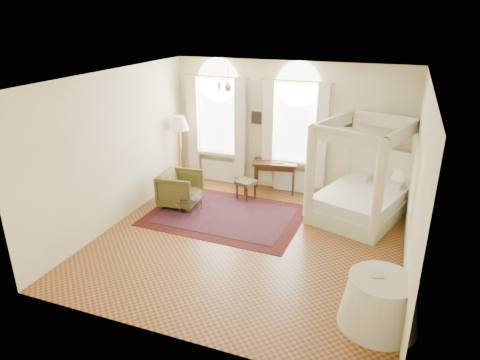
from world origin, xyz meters
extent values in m
plane|color=brown|center=(0.00, 0.00, 0.00)|extent=(6.00, 6.00, 0.00)
plane|color=#F9EEBD|center=(0.00, 3.00, 1.65)|extent=(6.00, 0.00, 6.00)
plane|color=#F9EEBD|center=(0.00, -3.00, 1.65)|extent=(6.00, 0.00, 6.00)
plane|color=#F9EEBD|center=(-3.00, 0.00, 1.65)|extent=(0.00, 6.00, 6.00)
plane|color=#F9EEBD|center=(3.00, 0.00, 1.65)|extent=(0.00, 6.00, 6.00)
plane|color=white|center=(0.00, 0.00, 3.30)|extent=(6.00, 6.00, 0.00)
cube|color=silver|center=(-1.90, 2.97, 1.80)|extent=(1.10, 0.04, 1.90)
cylinder|color=silver|center=(-1.90, 2.97, 2.75)|extent=(1.10, 0.04, 1.10)
cube|color=white|center=(-1.90, 2.88, 0.81)|extent=(1.32, 0.24, 0.08)
cube|color=beige|center=(-2.57, 2.80, 1.55)|extent=(0.28, 0.14, 2.60)
cube|color=beige|center=(-1.23, 2.80, 1.55)|extent=(0.28, 0.14, 2.60)
cube|color=white|center=(-1.90, 2.90, 0.30)|extent=(1.00, 0.12, 0.58)
cube|color=silver|center=(0.20, 2.97, 1.80)|extent=(1.10, 0.04, 1.90)
cylinder|color=silver|center=(0.20, 2.97, 2.75)|extent=(1.10, 0.04, 1.10)
cube|color=white|center=(0.20, 2.88, 0.81)|extent=(1.32, 0.24, 0.08)
cube|color=beige|center=(-0.47, 2.80, 1.55)|extent=(0.28, 0.14, 2.60)
cube|color=beige|center=(0.87, 2.80, 1.55)|extent=(0.28, 0.14, 2.60)
cube|color=white|center=(0.20, 2.90, 0.30)|extent=(1.00, 0.12, 0.58)
cylinder|color=#BB8B3E|center=(-0.90, 1.20, 3.10)|extent=(0.02, 0.02, 0.40)
sphere|color=#BB8B3E|center=(-0.90, 1.20, 2.88)|extent=(0.16, 0.16, 0.16)
sphere|color=beige|center=(-0.68, 1.20, 2.95)|extent=(0.07, 0.07, 0.07)
sphere|color=beige|center=(-0.79, 1.39, 2.95)|extent=(0.07, 0.07, 0.07)
sphere|color=beige|center=(-1.01, 1.39, 2.95)|extent=(0.07, 0.07, 0.07)
sphere|color=beige|center=(-1.12, 1.20, 2.95)|extent=(0.07, 0.07, 0.07)
sphere|color=beige|center=(-1.01, 1.01, 2.95)|extent=(0.07, 0.07, 0.07)
sphere|color=beige|center=(-0.79, 1.01, 2.95)|extent=(0.07, 0.07, 0.07)
cube|color=black|center=(-0.85, 2.97, 1.85)|extent=(0.26, 0.03, 0.32)
cube|color=black|center=(1.45, 2.97, 1.95)|extent=(0.22, 0.03, 0.26)
cube|color=beige|center=(1.97, 1.89, 0.17)|extent=(2.18, 2.42, 0.34)
cube|color=white|center=(1.97, 1.89, 0.48)|extent=(2.06, 2.30, 0.27)
cube|color=beige|center=(2.27, 2.81, 0.86)|extent=(1.57, 0.58, 1.15)
cube|color=beige|center=(1.55, 3.03, 1.10)|extent=(0.11, 0.11, 2.20)
cube|color=beige|center=(2.99, 2.56, 1.10)|extent=(0.11, 0.11, 2.20)
cube|color=beige|center=(0.95, 1.23, 1.10)|extent=(0.11, 0.11, 2.20)
cube|color=beige|center=(2.39, 0.76, 1.10)|extent=(0.11, 0.11, 2.20)
cube|color=beige|center=(2.27, 2.79, 2.20)|extent=(1.57, 0.58, 0.08)
cube|color=beige|center=(1.67, 0.99, 2.20)|extent=(1.57, 0.58, 0.08)
cube|color=beige|center=(1.25, 2.13, 2.20)|extent=(0.70, 1.93, 0.08)
cube|color=beige|center=(2.69, 1.66, 2.20)|extent=(0.70, 1.93, 0.08)
cube|color=beige|center=(2.27, 2.79, 2.07)|extent=(1.61, 0.57, 0.27)
cube|color=beige|center=(1.67, 0.99, 2.07)|extent=(1.61, 0.57, 0.27)
cube|color=beige|center=(1.25, 2.13, 2.07)|extent=(0.69, 1.98, 0.27)
cube|color=beige|center=(2.69, 1.66, 2.07)|extent=(0.69, 1.98, 0.27)
cylinder|color=beige|center=(0.95, 1.23, 1.20)|extent=(0.21, 0.21, 2.01)
cylinder|color=beige|center=(2.39, 0.76, 1.20)|extent=(0.21, 0.21, 2.01)
cube|color=#331E0E|center=(2.70, 2.70, 0.28)|extent=(0.41, 0.37, 0.56)
cylinder|color=#BB8B3E|center=(2.73, 2.63, 0.67)|extent=(0.13, 0.13, 0.22)
cone|color=beige|center=(2.73, 2.63, 0.89)|extent=(0.31, 0.31, 0.25)
cube|color=#331E0E|center=(-0.23, 2.70, 0.79)|extent=(1.19, 0.78, 0.07)
cube|color=#331E0E|center=(-0.23, 2.70, 0.69)|extent=(1.06, 0.65, 0.11)
cylinder|color=#331E0E|center=(-0.75, 2.82, 0.39)|extent=(0.06, 0.06, 0.77)
cylinder|color=#331E0E|center=(0.20, 3.01, 0.39)|extent=(0.06, 0.06, 0.77)
cylinder|color=#331E0E|center=(-0.66, 2.39, 0.39)|extent=(0.06, 0.06, 0.77)
cylinder|color=#331E0E|center=(0.28, 2.58, 0.39)|extent=(0.06, 0.06, 0.77)
imported|color=black|center=(-0.12, 2.66, 0.84)|extent=(0.31, 0.21, 0.02)
cube|color=#48411F|center=(-0.77, 1.99, 0.45)|extent=(0.54, 0.54, 0.09)
cylinder|color=#331E0E|center=(-0.97, 1.89, 0.20)|extent=(0.04, 0.04, 0.40)
cylinder|color=#331E0E|center=(-0.67, 1.79, 0.20)|extent=(0.04, 0.04, 0.40)
cylinder|color=#331E0E|center=(-0.87, 2.19, 0.20)|extent=(0.04, 0.04, 0.40)
cylinder|color=#331E0E|center=(-0.57, 2.09, 0.20)|extent=(0.04, 0.04, 0.40)
imported|color=#4C4520|center=(-2.12, 1.10, 0.42)|extent=(0.98, 0.96, 0.83)
cube|color=white|center=(-1.74, 0.86, 0.35)|extent=(0.60, 0.48, 0.02)
cylinder|color=#BB8B3E|center=(-1.93, 0.66, 0.18)|extent=(0.02, 0.02, 0.35)
cylinder|color=#BB8B3E|center=(-1.48, 0.77, 0.18)|extent=(0.02, 0.02, 0.35)
cylinder|color=#BB8B3E|center=(-2.00, 0.95, 0.18)|extent=(0.02, 0.02, 0.35)
cylinder|color=#BB8B3E|center=(-1.55, 1.06, 0.18)|extent=(0.02, 0.02, 0.35)
cylinder|color=#BB8B3E|center=(-2.70, 2.27, 0.02)|extent=(0.33, 0.33, 0.03)
cylinder|color=#BB8B3E|center=(-2.70, 2.27, 0.83)|extent=(0.04, 0.04, 1.66)
cone|color=beige|center=(-2.70, 2.27, 1.72)|extent=(0.49, 0.49, 0.35)
cube|color=#41110F|center=(-0.88, 0.93, 0.00)|extent=(3.52, 2.58, 0.01)
cube|color=black|center=(-0.88, 0.93, 0.01)|extent=(2.97, 2.02, 0.01)
cone|color=beige|center=(2.66, -1.66, 0.38)|extent=(1.18, 1.18, 0.76)
cylinder|color=beige|center=(2.66, -1.66, 0.78)|extent=(0.97, 0.97, 0.04)
imported|color=black|center=(2.47, -1.61, 0.82)|extent=(0.25, 0.29, 0.02)
camera|label=1|loc=(2.57, -7.25, 4.37)|focal=32.00mm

